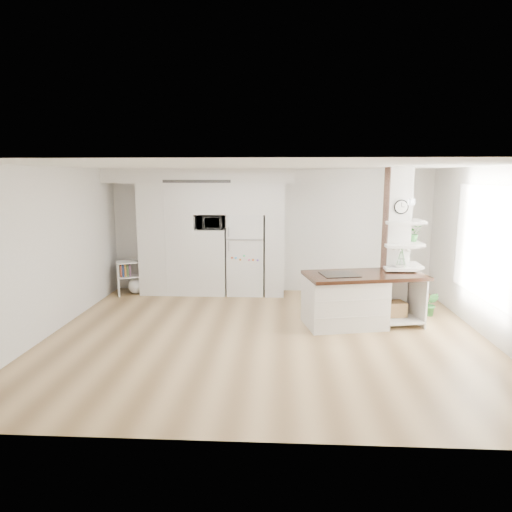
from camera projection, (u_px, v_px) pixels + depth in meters
The scene contains 14 objects.
floor at pixel (266, 336), 7.36m from camera, with size 7.00×6.00×0.01m, color tan.
room at pixel (266, 221), 7.04m from camera, with size 7.04×6.04×2.72m.
cabinet_wall at pixel (203, 225), 9.81m from camera, with size 4.00×0.71×2.70m.
refrigerator at pixel (246, 254), 9.88m from camera, with size 0.78×0.69×1.75m.
column at pixel (402, 244), 8.12m from camera, with size 0.69×0.90×2.70m.
window at pixel (486, 243), 7.22m from camera, with size 2.40×2.40×0.00m, color white.
pendant_light at pixel (376, 204), 7.06m from camera, with size 0.12×0.12×0.10m, color white.
kitchen_island at pixel (351, 299), 7.82m from camera, with size 2.16×1.35×1.47m.
bookshelf at pixel (134, 280), 9.94m from camera, with size 0.71×0.57×0.73m.
floor_plant_a at pixel (431, 304), 8.37m from camera, with size 0.25×0.20×0.45m, color #2A6B2E.
floor_plant_b at pixel (375, 288), 9.50m from camera, with size 0.27×0.27×0.49m, color #2A6B2E.
microwave at pixel (211, 222), 9.74m from camera, with size 0.54×0.37×0.30m, color #2D2D2D.
shelf_plant at pixel (414, 233), 8.24m from camera, with size 0.27×0.23×0.30m, color #2A6B2E.
decor_bowl at pixel (399, 266), 7.96m from camera, with size 0.22×0.22×0.05m, color white.
Camera 1 is at (0.22, -7.03, 2.54)m, focal length 32.00 mm.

